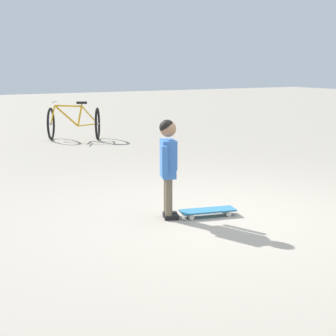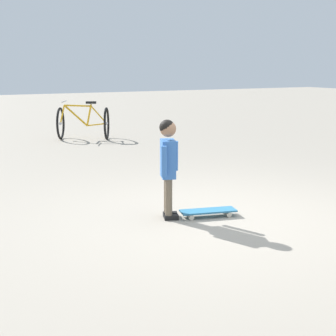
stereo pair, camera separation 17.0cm
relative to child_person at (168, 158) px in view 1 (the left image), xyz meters
name	(u,v)px [view 1 (the left image)]	position (x,y,z in m)	size (l,w,h in m)	color
ground_plane	(228,219)	(0.34, 0.54, -0.66)	(50.00, 50.00, 0.00)	#9E9384
child_person	(168,158)	(0.00, 0.00, 0.00)	(0.29, 0.32, 1.06)	brown
skateboard	(208,211)	(0.15, 0.41, -0.60)	(0.33, 0.63, 0.07)	teal
bicycle_near	(74,123)	(-6.05, 1.11, -0.28)	(1.13, 1.28, 0.85)	black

